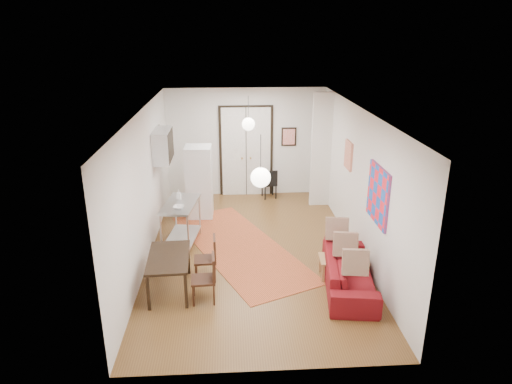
{
  "coord_description": "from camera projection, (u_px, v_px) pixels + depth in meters",
  "views": [
    {
      "loc": [
        -0.46,
        -8.43,
        4.35
      ],
      "look_at": [
        0.06,
        0.14,
        1.25
      ],
      "focal_mm": 32.0,
      "sensor_mm": 36.0,
      "label": 1
    }
  ],
  "objects": [
    {
      "name": "black_side_chair",
      "position": [
        269.0,
        180.0,
        12.32
      ],
      "size": [
        0.42,
        0.43,
        0.8
      ],
      "rotation": [
        0.0,
        0.0,
        3.33
      ],
      "color": "black",
      "rests_on": "floor"
    },
    {
      "name": "fridge",
      "position": [
        199.0,
        182.0,
        10.92
      ],
      "size": [
        0.63,
        0.63,
        1.74
      ],
      "primitive_type": "cube",
      "rotation": [
        0.0,
        0.0,
        -0.02
      ],
      "color": "silver",
      "rests_on": "floor"
    },
    {
      "name": "painting_popart",
      "position": [
        378.0,
        195.0,
        7.8
      ],
      "size": [
        0.05,
        1.0,
        1.0
      ],
      "primitive_type": "cube",
      "color": "red",
      "rests_on": "wall_right"
    },
    {
      "name": "wall_left",
      "position": [
        145.0,
        187.0,
        8.81
      ],
      "size": [
        0.02,
        7.0,
        2.9
      ],
      "primitive_type": "cube",
      "color": "silver",
      "rests_on": "floor"
    },
    {
      "name": "ceiling",
      "position": [
        253.0,
        111.0,
        8.43
      ],
      "size": [
        4.2,
        7.0,
        0.02
      ],
      "primitive_type": "cube",
      "color": "silver",
      "rests_on": "wall_back"
    },
    {
      "name": "soap_bottle",
      "position": [
        179.0,
        194.0,
        9.56
      ],
      "size": [
        0.1,
        0.11,
        0.2
      ],
      "primitive_type": "imported",
      "rotation": [
        0.0,
        0.0,
        -0.18
      ],
      "color": "#4EA0AA",
      "rests_on": "kitchen_counter"
    },
    {
      "name": "coffee_table",
      "position": [
        343.0,
        261.0,
        8.34
      ],
      "size": [
        0.89,
        0.54,
        0.38
      ],
      "rotation": [
        0.0,
        0.0,
        -0.06
      ],
      "color": "#A97E4F",
      "rests_on": "floor"
    },
    {
      "name": "wall_back",
      "position": [
        246.0,
        143.0,
        12.21
      ],
      "size": [
        4.2,
        0.02,
        2.9
      ],
      "primitive_type": "cube",
      "color": "silver",
      "rests_on": "floor"
    },
    {
      "name": "bowl",
      "position": [
        179.0,
        207.0,
        9.08
      ],
      "size": [
        0.26,
        0.26,
        0.05
      ],
      "primitive_type": "imported",
      "rotation": [
        0.0,
        0.0,
        -0.18
      ],
      "color": "white",
      "rests_on": "kitchen_counter"
    },
    {
      "name": "wall_right",
      "position": [
        359.0,
        183.0,
        9.05
      ],
      "size": [
        0.02,
        7.0,
        2.9
      ],
      "primitive_type": "cube",
      "color": "silver",
      "rests_on": "floor"
    },
    {
      "name": "wall_front",
      "position": [
        269.0,
        276.0,
        5.64
      ],
      "size": [
        4.2,
        0.02,
        2.9
      ],
      "primitive_type": "cube",
      "color": "silver",
      "rests_on": "floor"
    },
    {
      "name": "pendant_back",
      "position": [
        248.0,
        124.0,
        10.53
      ],
      "size": [
        0.3,
        0.3,
        0.8
      ],
      "color": "white",
      "rests_on": "ceiling"
    },
    {
      "name": "potted_plant",
      "position": [
        349.0,
        249.0,
        8.26
      ],
      "size": [
        0.36,
        0.31,
        0.38
      ],
      "primitive_type": "imported",
      "rotation": [
        0.0,
        0.0,
        -0.06
      ],
      "color": "#285928",
      "rests_on": "coffee_table"
    },
    {
      "name": "print_left",
      "position": [
        159.0,
        138.0,
        10.52
      ],
      "size": [
        0.03,
        0.44,
        0.54
      ],
      "primitive_type": "cube",
      "color": "brown",
      "rests_on": "wall_left"
    },
    {
      "name": "kitchen_counter",
      "position": [
        181.0,
        218.0,
        9.48
      ],
      "size": [
        0.79,
        1.32,
        0.95
      ],
      "rotation": [
        0.0,
        0.0,
        -0.14
      ],
      "color": "#BCBFC1",
      "rests_on": "floor"
    },
    {
      "name": "dining_chair_far",
      "position": [
        203.0,
        273.0,
        7.63
      ],
      "size": [
        0.41,
        0.57,
        0.83
      ],
      "rotation": [
        0.0,
        0.0,
        -1.53
      ],
      "color": "#3A1C12",
      "rests_on": "floor"
    },
    {
      "name": "wall_cabinet",
      "position": [
        163.0,
        145.0,
        10.07
      ],
      "size": [
        0.35,
        1.0,
        0.7
      ],
      "primitive_type": "cube",
      "color": "silver",
      "rests_on": "wall_left"
    },
    {
      "name": "sofa",
      "position": [
        349.0,
        271.0,
        8.03
      ],
      "size": [
        2.16,
        1.09,
        0.6
      ],
      "primitive_type": "imported",
      "rotation": [
        0.0,
        0.0,
        1.43
      ],
      "color": "maroon",
      "rests_on": "floor"
    },
    {
      "name": "poster_back",
      "position": [
        289.0,
        137.0,
        12.2
      ],
      "size": [
        0.4,
        0.03,
        0.5
      ],
      "primitive_type": "cube",
      "color": "red",
      "rests_on": "wall_back"
    },
    {
      "name": "floor",
      "position": [
        253.0,
        251.0,
        9.42
      ],
      "size": [
        7.0,
        7.0,
        0.0
      ],
      "primitive_type": "plane",
      "color": "brown",
      "rests_on": "ground"
    },
    {
      "name": "stub_partition",
      "position": [
        321.0,
        150.0,
        11.43
      ],
      "size": [
        0.5,
        0.1,
        2.9
      ],
      "primitive_type": "cube",
      "color": "silver",
      "rests_on": "floor"
    },
    {
      "name": "dining_chair_near",
      "position": [
        205.0,
        254.0,
        8.29
      ],
      "size": [
        0.41,
        0.57,
        0.83
      ],
      "rotation": [
        0.0,
        0.0,
        -1.53
      ],
      "color": "#3A1C12",
      "rests_on": "floor"
    },
    {
      "name": "kilim_rug",
      "position": [
        239.0,
        246.0,
        9.61
      ],
      "size": [
        3.14,
        4.47,
        0.01
      ],
      "primitive_type": "cube",
      "rotation": [
        0.0,
        0.0,
        0.42
      ],
      "color": "#B94E2E",
      "rests_on": "floor"
    },
    {
      "name": "dining_table",
      "position": [
        169.0,
        260.0,
        7.81
      ],
      "size": [
        0.74,
        1.24,
        0.67
      ],
      "rotation": [
        0.0,
        0.0,
        0.04
      ],
      "color": "black",
      "rests_on": "floor"
    },
    {
      "name": "double_doors",
      "position": [
        246.0,
        152.0,
        12.26
      ],
      "size": [
        1.44,
        0.06,
        2.5
      ],
      "primitive_type": "cube",
      "color": "white",
      "rests_on": "wall_back"
    },
    {
      "name": "pendant_front",
      "position": [
        261.0,
        177.0,
        6.78
      ],
      "size": [
        0.3,
        0.3,
        0.8
      ],
      "color": "white",
      "rests_on": "ceiling"
    },
    {
      "name": "painting_abstract",
      "position": [
        349.0,
        155.0,
        9.68
      ],
      "size": [
        0.05,
        0.5,
        0.6
      ],
      "primitive_type": "cube",
      "color": "beige",
      "rests_on": "wall_right"
    }
  ]
}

